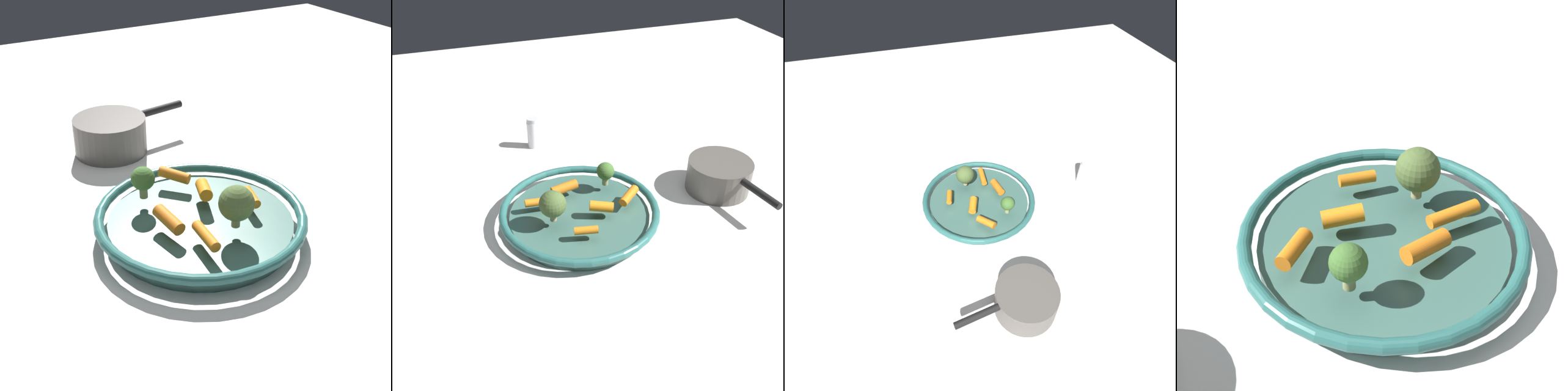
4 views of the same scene
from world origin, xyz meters
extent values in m
plane|color=silver|center=(0.00, 0.00, 0.00)|extent=(2.54, 2.54, 0.00)
cylinder|color=#3D665B|center=(0.00, 0.00, 0.01)|extent=(0.30, 0.30, 0.03)
torus|color=#2C6661|center=(0.00, 0.00, 0.03)|extent=(0.34, 0.34, 0.02)
cylinder|color=orange|center=(-0.11, 0.01, 0.05)|extent=(0.06, 0.05, 0.02)
cylinder|color=orange|center=(0.07, -0.03, 0.05)|extent=(0.07, 0.02, 0.02)
cylinder|color=orange|center=(-0.04, 0.03, 0.05)|extent=(0.06, 0.04, 0.03)
cylinder|color=orange|center=(0.01, -0.06, 0.05)|extent=(0.06, 0.03, 0.03)
cylinder|color=orange|center=(0.02, 0.09, 0.05)|extent=(0.05, 0.03, 0.02)
cylinder|color=tan|center=(-0.08, -0.06, 0.05)|extent=(0.01, 0.01, 0.02)
sphere|color=#3F6B2D|center=(-0.08, -0.06, 0.08)|extent=(0.04, 0.04, 0.04)
cylinder|color=tan|center=(0.06, 0.02, 0.05)|extent=(0.01, 0.01, 0.02)
sphere|color=#4A6130|center=(0.06, 0.02, 0.08)|extent=(0.05, 0.05, 0.05)
camera|label=1|loc=(0.64, -0.37, 0.51)|focal=51.01mm
camera|label=2|loc=(0.25, 0.74, 0.63)|focal=42.81mm
camera|label=3|loc=(-0.68, 0.20, 0.77)|focal=31.03mm
camera|label=4|loc=(-0.26, -0.38, 0.45)|focal=48.26mm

